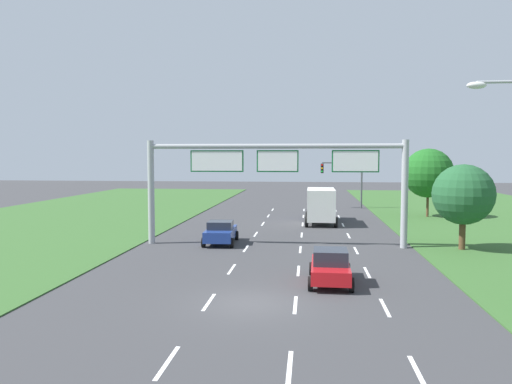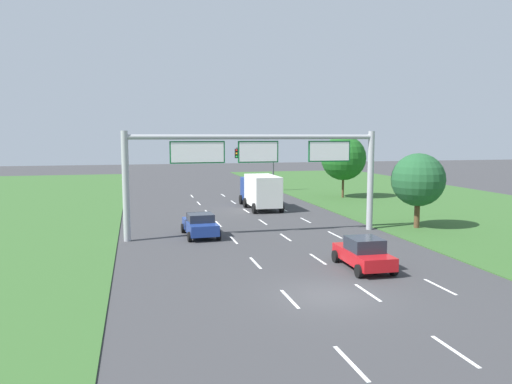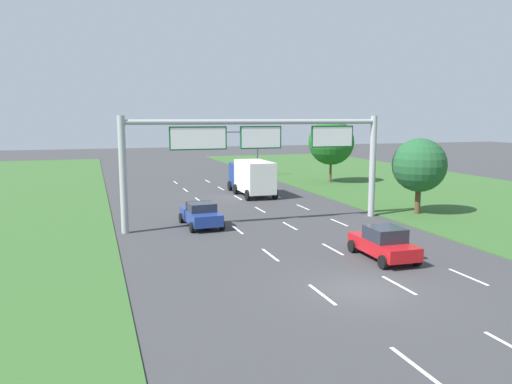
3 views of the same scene
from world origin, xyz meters
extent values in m
plane|color=#38383A|center=(0.00, 0.00, 0.00)|extent=(200.00, 200.00, 0.00)
cube|color=white|center=(-1.75, -6.00, 0.00)|extent=(0.14, 2.40, 0.01)
cube|color=white|center=(-1.75, 0.00, 0.00)|extent=(0.14, 2.40, 0.01)
cube|color=white|center=(-1.75, 6.00, 0.00)|extent=(0.14, 2.40, 0.01)
cube|color=white|center=(-1.75, 12.00, 0.00)|extent=(0.14, 2.40, 0.01)
cube|color=white|center=(-1.75, 18.00, 0.00)|extent=(0.14, 2.40, 0.01)
cube|color=white|center=(-1.75, 24.00, 0.00)|extent=(0.14, 2.40, 0.01)
cube|color=white|center=(-1.75, 30.00, 0.00)|extent=(0.14, 2.40, 0.01)
cube|color=white|center=(-1.75, 36.00, 0.00)|extent=(0.14, 2.40, 0.01)
cube|color=white|center=(1.75, -6.00, 0.00)|extent=(0.14, 2.40, 0.01)
cube|color=white|center=(1.75, 0.00, 0.00)|extent=(0.14, 2.40, 0.01)
cube|color=white|center=(1.75, 6.00, 0.00)|extent=(0.14, 2.40, 0.01)
cube|color=white|center=(1.75, 12.00, 0.00)|extent=(0.14, 2.40, 0.01)
cube|color=white|center=(1.75, 18.00, 0.00)|extent=(0.14, 2.40, 0.01)
cube|color=white|center=(1.75, 24.00, 0.00)|extent=(0.14, 2.40, 0.01)
cube|color=white|center=(1.75, 30.00, 0.00)|extent=(0.14, 2.40, 0.01)
cube|color=white|center=(1.75, 36.00, 0.00)|extent=(0.14, 2.40, 0.01)
cube|color=white|center=(5.25, -6.00, 0.00)|extent=(0.14, 2.40, 0.01)
cube|color=white|center=(5.25, 0.00, 0.00)|extent=(0.14, 2.40, 0.01)
cube|color=white|center=(5.25, 6.00, 0.00)|extent=(0.14, 2.40, 0.01)
cube|color=white|center=(5.25, 12.00, 0.00)|extent=(0.14, 2.40, 0.01)
cube|color=white|center=(5.25, 18.00, 0.00)|extent=(0.14, 2.40, 0.01)
cube|color=white|center=(5.25, 24.00, 0.00)|extent=(0.14, 2.40, 0.01)
cube|color=white|center=(5.25, 30.00, 0.00)|extent=(0.14, 2.40, 0.01)
cube|color=white|center=(5.25, 36.00, 0.00)|extent=(0.14, 2.40, 0.01)
cube|color=red|center=(3.28, 3.63, 0.63)|extent=(1.83, 4.12, 0.63)
cube|color=#232833|center=(3.28, 3.50, 1.28)|extent=(1.60, 1.78, 0.66)
cylinder|color=black|center=(2.42, 5.14, 0.32)|extent=(0.23, 0.64, 0.64)
cylinder|color=black|center=(4.20, 5.11, 0.32)|extent=(0.23, 0.64, 0.64)
cylinder|color=black|center=(2.36, 2.16, 0.32)|extent=(0.23, 0.64, 0.64)
cylinder|color=black|center=(4.13, 2.12, 0.32)|extent=(0.23, 0.64, 0.64)
cube|color=navy|center=(-3.69, 13.68, 0.67)|extent=(2.01, 4.24, 0.71)
cube|color=#232833|center=(-3.68, 13.51, 1.29)|extent=(1.70, 1.73, 0.53)
cylinder|color=black|center=(-4.69, 15.16, 0.32)|extent=(0.25, 0.65, 0.64)
cylinder|color=black|center=(-2.83, 15.25, 0.32)|extent=(0.25, 0.65, 0.64)
cylinder|color=black|center=(-4.56, 12.11, 0.32)|extent=(0.25, 0.65, 0.64)
cylinder|color=black|center=(-2.69, 12.19, 0.32)|extent=(0.25, 0.65, 0.64)
cube|color=navy|center=(3.35, 27.86, 1.55)|extent=(2.21, 2.11, 2.20)
cube|color=silver|center=(3.33, 24.17, 1.78)|extent=(2.39, 4.98, 2.67)
cylinder|color=black|center=(2.22, 28.36, 0.45)|extent=(0.29, 0.90, 0.90)
cylinder|color=black|center=(4.48, 28.35, 0.45)|extent=(0.29, 0.90, 0.90)
cylinder|color=black|center=(2.13, 26.06, 0.45)|extent=(0.29, 0.90, 0.90)
cylinder|color=black|center=(4.55, 26.05, 0.45)|extent=(0.29, 0.90, 0.90)
cylinder|color=black|center=(2.11, 22.30, 0.45)|extent=(0.29, 0.90, 0.90)
cylinder|color=black|center=(4.53, 22.29, 0.45)|extent=(0.29, 0.90, 0.90)
cylinder|color=#9EA0A5|center=(-8.40, 13.26, 3.50)|extent=(0.44, 0.44, 7.00)
cylinder|color=#9EA0A5|center=(8.40, 13.26, 3.50)|extent=(0.44, 0.44, 7.00)
cylinder|color=#9EA0A5|center=(0.00, 13.26, 6.60)|extent=(16.80, 0.32, 0.32)
cube|color=#0C5B28|center=(-3.85, 13.26, 5.62)|extent=(3.57, 0.12, 1.44)
cube|color=white|center=(-3.85, 13.19, 5.62)|extent=(3.41, 0.01, 1.28)
cube|color=#0C5B28|center=(0.20, 13.26, 5.62)|extent=(2.75, 0.12, 1.44)
cube|color=white|center=(0.20, 13.19, 5.62)|extent=(2.59, 0.01, 1.28)
cube|color=#0C5B28|center=(5.25, 13.26, 5.62)|extent=(3.03, 0.12, 1.44)
cube|color=white|center=(5.25, 13.19, 5.62)|extent=(2.87, 0.01, 1.28)
cylinder|color=#47494F|center=(8.29, 38.44, 2.80)|extent=(0.20, 0.20, 5.60)
cylinder|color=#47494F|center=(6.04, 38.44, 5.25)|extent=(4.50, 0.14, 0.14)
cube|color=black|center=(3.79, 38.44, 4.60)|extent=(0.32, 0.36, 1.10)
sphere|color=red|center=(3.79, 38.24, 4.97)|extent=(0.22, 0.22, 0.22)
sphere|color=orange|center=(3.79, 38.24, 4.60)|extent=(0.22, 0.22, 0.22)
sphere|color=green|center=(3.79, 38.24, 4.23)|extent=(0.22, 0.22, 0.22)
cylinder|color=#9EA0A5|center=(8.84, -2.20, 8.35)|extent=(2.20, 0.10, 0.10)
ellipsoid|color=silver|center=(7.74, -2.20, 8.25)|extent=(0.64, 0.32, 0.24)
cylinder|color=#513823|center=(11.91, 12.81, 1.06)|extent=(0.40, 0.40, 2.12)
sphere|color=#20522C|center=(11.91, 12.81, 3.54)|extent=(3.81, 3.81, 3.81)
cylinder|color=#513823|center=(13.84, 30.49, 1.27)|extent=(0.24, 0.24, 2.53)
sphere|color=#1C5B1D|center=(13.84, 30.49, 4.33)|extent=(4.80, 4.80, 4.80)
camera|label=1|loc=(2.24, -19.56, 5.87)|focal=35.00mm
camera|label=2|loc=(-7.80, -19.02, 6.70)|focal=35.00mm
camera|label=3|loc=(-10.05, -17.00, 6.86)|focal=35.00mm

